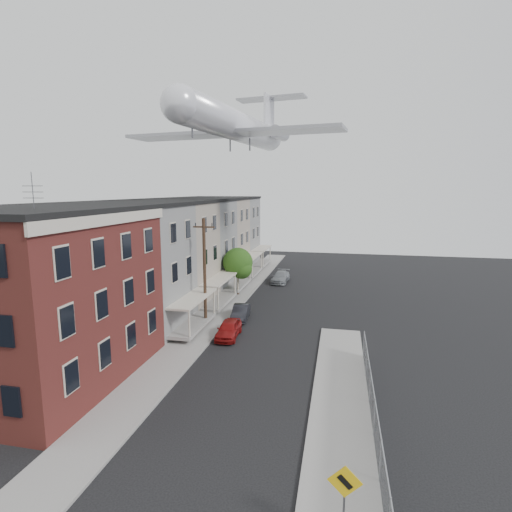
# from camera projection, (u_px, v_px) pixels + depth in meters

# --- Properties ---
(ground) EXTENTS (120.00, 120.00, 0.00)m
(ground) POSITION_uv_depth(u_px,v_px,m) (190.00, 493.00, 14.97)
(ground) COLOR black
(ground) RESTS_ON ground
(sidewalk_left) EXTENTS (3.00, 62.00, 0.12)m
(sidewalk_left) POSITION_uv_depth(u_px,v_px,m) (227.00, 305.00, 39.25)
(sidewalk_left) COLOR gray
(sidewalk_left) RESTS_ON ground
(sidewalk_right) EXTENTS (3.00, 26.00, 0.12)m
(sidewalk_right) POSITION_uv_depth(u_px,v_px,m) (340.00, 420.00, 19.62)
(sidewalk_right) COLOR gray
(sidewalk_right) RESTS_ON ground
(curb_left) EXTENTS (0.15, 62.00, 0.14)m
(curb_left) POSITION_uv_depth(u_px,v_px,m) (241.00, 306.00, 38.95)
(curb_left) COLOR gray
(curb_left) RESTS_ON ground
(curb_right) EXTENTS (0.15, 26.00, 0.14)m
(curb_right) POSITION_uv_depth(u_px,v_px,m) (311.00, 416.00, 19.92)
(curb_right) COLOR gray
(curb_right) RESTS_ON ground
(corner_building) EXTENTS (10.31, 12.30, 12.15)m
(corner_building) POSITION_uv_depth(u_px,v_px,m) (38.00, 295.00, 23.34)
(corner_building) COLOR #3C1913
(corner_building) RESTS_ON ground
(row_house_a) EXTENTS (11.98, 7.00, 10.30)m
(row_house_a) POSITION_uv_depth(u_px,v_px,m) (124.00, 266.00, 32.51)
(row_house_a) COLOR #60605E
(row_house_a) RESTS_ON ground
(row_house_b) EXTENTS (11.98, 7.00, 10.30)m
(row_house_b) POSITION_uv_depth(u_px,v_px,m) (162.00, 253.00, 39.26)
(row_house_b) COLOR slate
(row_house_b) RESTS_ON ground
(row_house_c) EXTENTS (11.98, 7.00, 10.30)m
(row_house_c) POSITION_uv_depth(u_px,v_px,m) (188.00, 244.00, 46.02)
(row_house_c) COLOR #60605E
(row_house_c) RESTS_ON ground
(row_house_d) EXTENTS (11.98, 7.00, 10.30)m
(row_house_d) POSITION_uv_depth(u_px,v_px,m) (208.00, 237.00, 52.77)
(row_house_d) COLOR slate
(row_house_d) RESTS_ON ground
(row_house_e) EXTENTS (11.98, 7.00, 10.30)m
(row_house_e) POSITION_uv_depth(u_px,v_px,m) (223.00, 231.00, 59.53)
(row_house_e) COLOR #60605E
(row_house_e) RESTS_ON ground
(chainlink_fence) EXTENTS (0.06, 18.06, 1.90)m
(chainlink_fence) POSITION_uv_depth(u_px,v_px,m) (374.00, 417.00, 18.20)
(chainlink_fence) COLOR gray
(chainlink_fence) RESTS_ON ground
(warning_sign) EXTENTS (1.10, 0.11, 2.80)m
(warning_sign) POSITION_uv_depth(u_px,v_px,m) (345.00, 492.00, 12.53)
(warning_sign) COLOR #515156
(warning_sign) RESTS_ON ground
(utility_pole) EXTENTS (1.80, 0.26, 9.00)m
(utility_pole) POSITION_uv_depth(u_px,v_px,m) (205.00, 271.00, 32.72)
(utility_pole) COLOR black
(utility_pole) RESTS_ON ground
(street_tree) EXTENTS (3.22, 3.20, 5.20)m
(street_tree) POSITION_uv_depth(u_px,v_px,m) (239.00, 264.00, 42.43)
(street_tree) COLOR black
(street_tree) RESTS_ON ground
(car_near) EXTENTS (1.75, 3.95, 1.32)m
(car_near) POSITION_uv_depth(u_px,v_px,m) (229.00, 329.00, 30.71)
(car_near) COLOR maroon
(car_near) RESTS_ON ground
(car_mid) EXTENTS (1.67, 3.88, 1.24)m
(car_mid) POSITION_uv_depth(u_px,v_px,m) (241.00, 312.00, 35.10)
(car_mid) COLOR black
(car_mid) RESTS_ON ground
(car_far) EXTENTS (2.02, 4.60, 1.31)m
(car_far) POSITION_uv_depth(u_px,v_px,m) (281.00, 277.00, 49.08)
(car_far) COLOR gray
(car_far) RESTS_ON ground
(airplane) EXTENTS (21.96, 25.08, 7.21)m
(airplane) POSITION_uv_depth(u_px,v_px,m) (238.00, 126.00, 39.98)
(airplane) COLOR silver
(airplane) RESTS_ON ground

